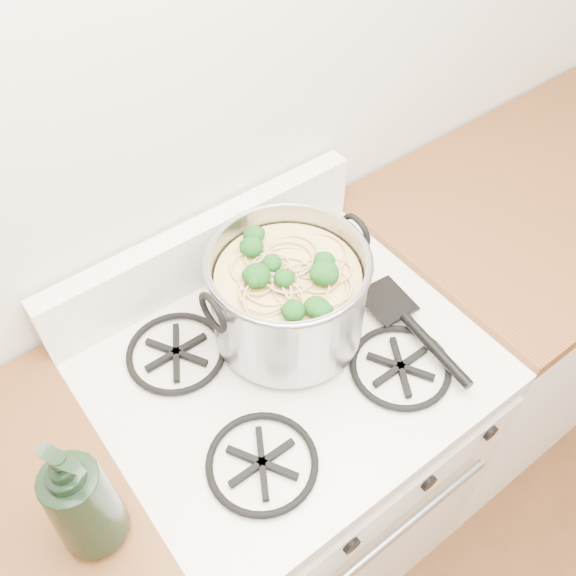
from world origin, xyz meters
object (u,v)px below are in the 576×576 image
(stock_pot, at_px, (288,296))
(spatula, at_px, (388,299))
(bottle, at_px, (78,497))
(glass_bowl, at_px, (266,258))
(gas_range, at_px, (288,464))

(stock_pot, distance_m, spatula, 0.24)
(bottle, bearing_deg, spatula, -18.21)
(glass_bowl, bearing_deg, stock_pot, -112.10)
(gas_range, distance_m, stock_pot, 0.59)
(stock_pot, height_order, bottle, bottle)
(spatula, relative_size, glass_bowl, 3.13)
(glass_bowl, relative_size, bottle, 0.35)
(spatula, distance_m, bottle, 0.73)
(gas_range, height_order, spatula, spatula)
(stock_pot, bearing_deg, spatula, -20.12)
(gas_range, bearing_deg, bottle, -169.48)
(bottle, bearing_deg, gas_range, -13.45)
(stock_pot, xyz_separation_m, glass_bowl, (0.07, 0.18, -0.09))
(spatula, bearing_deg, gas_range, -177.80)
(stock_pot, relative_size, spatula, 1.12)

